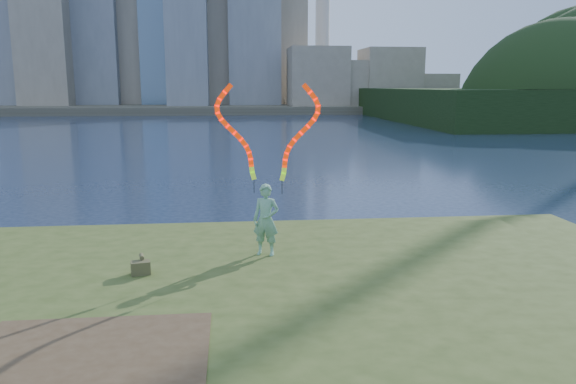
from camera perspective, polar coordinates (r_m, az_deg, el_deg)
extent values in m
plane|color=#17233B|center=(11.10, -4.21, -12.50)|extent=(320.00, 320.00, 0.00)
cube|color=#3A491A|center=(8.79, -3.72, -18.02)|extent=(20.00, 18.00, 0.30)
cube|color=#3A491A|center=(8.94, -3.81, -15.69)|extent=(17.00, 15.00, 0.30)
cube|color=#3A491A|center=(9.01, -3.88, -13.70)|extent=(14.00, 12.00, 0.30)
cube|color=#47331E|center=(8.10, -19.99, -16.07)|extent=(3.20, 3.00, 0.02)
cube|color=#494436|center=(105.27, -5.76, 8.63)|extent=(320.00, 40.00, 1.20)
imported|color=#1A713F|center=(11.95, -2.25, -2.85)|extent=(0.65, 0.53, 1.54)
cylinder|color=black|center=(11.98, -3.47, 0.62)|extent=(0.02, 0.02, 0.30)
cylinder|color=black|center=(11.82, -0.61, 0.50)|extent=(0.02, 0.02, 0.30)
cube|color=#494E28|center=(11.25, -14.75, -7.45)|extent=(0.40, 0.31, 0.26)
cylinder|color=#494E28|center=(11.36, -14.66, -6.36)|extent=(0.14, 0.25, 0.09)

